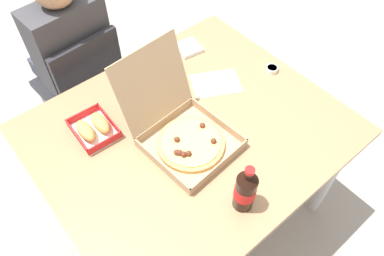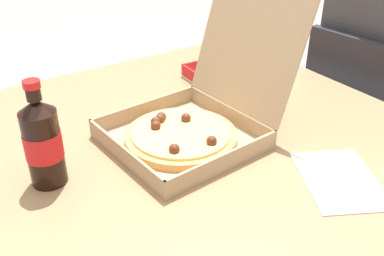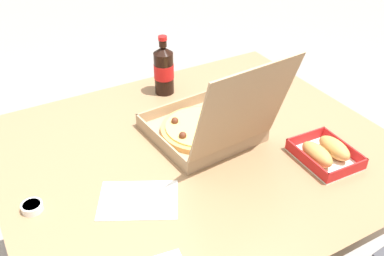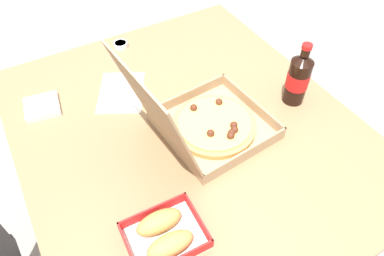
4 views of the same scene
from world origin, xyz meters
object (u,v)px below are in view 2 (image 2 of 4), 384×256
Objects in this scene: chair at (362,126)px; bread_side_box at (220,70)px; pizza_box_open at (193,119)px; paper_menu at (340,180)px; cola_bottle at (43,142)px; diner_person at (383,69)px.

chair reaches higher than bread_side_box.
paper_menu is at bearing 26.51° from pizza_box_open.
paper_menu is (0.33, 0.50, -0.09)m from cola_bottle.
diner_person is at bearing 147.00° from paper_menu.
diner_person is 5.48× the size of paper_menu.
chair is 3.95× the size of paper_menu.
bread_side_box is (-0.18, -0.57, 0.06)m from diner_person.
bread_side_box is at bearing 110.95° from cola_bottle.
pizza_box_open is at bearing -46.93° from bread_side_box.
chair is at bearing 148.92° from paper_menu.
chair is 0.72× the size of diner_person.
paper_menu is at bearing -59.02° from chair.
diner_person reaches higher than paper_menu.
chair is 1.17m from cola_bottle.
cola_bottle is (-0.02, -0.34, 0.05)m from pizza_box_open.
diner_person is at bearing 94.18° from chair.
pizza_box_open is at bearing 87.29° from cola_bottle.
diner_person is 0.85m from pizza_box_open.
diner_person is 5.87× the size of bread_side_box.
bread_side_box is 0.57m from paper_menu.
pizza_box_open is 2.05× the size of paper_menu.
cola_bottle reaches higher than chair.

